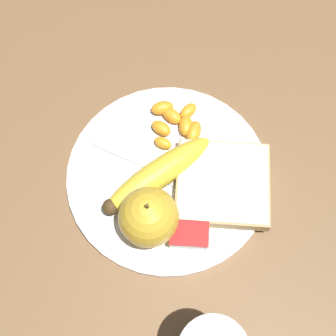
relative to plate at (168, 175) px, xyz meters
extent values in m
plane|color=brown|center=(0.00, 0.00, -0.01)|extent=(3.00, 3.00, 0.00)
cylinder|color=white|center=(0.00, 0.00, 0.00)|extent=(0.28, 0.28, 0.01)
torus|color=white|center=(0.00, 0.00, 0.00)|extent=(0.27, 0.27, 0.01)
sphere|color=gold|center=(-0.02, -0.07, 0.04)|extent=(0.08, 0.08, 0.08)
cylinder|color=brown|center=(-0.02, -0.07, 0.08)|extent=(0.00, 0.00, 0.01)
ellipsoid|color=yellow|center=(-0.01, -0.01, 0.02)|extent=(0.15, 0.14, 0.04)
sphere|color=#473319|center=(-0.07, -0.06, 0.02)|extent=(0.02, 0.02, 0.02)
cube|color=tan|center=(0.07, -0.01, 0.02)|extent=(0.12, 0.12, 0.02)
cube|color=beige|center=(0.07, -0.01, 0.02)|extent=(0.12, 0.11, 0.02)
cube|color=#B2B2B7|center=(-0.06, 0.02, 0.01)|extent=(0.12, 0.06, 0.00)
cube|color=#B2B2B7|center=(0.03, -0.01, 0.01)|extent=(0.06, 0.04, 0.00)
cube|color=white|center=(0.03, -0.08, 0.01)|extent=(0.05, 0.04, 0.02)
cube|color=#B21E1E|center=(0.03, -0.08, 0.02)|extent=(0.05, 0.04, 0.00)
ellipsoid|color=orange|center=(0.03, 0.03, 0.01)|extent=(0.02, 0.03, 0.01)
ellipsoid|color=orange|center=(-0.01, 0.07, 0.01)|extent=(0.04, 0.03, 0.02)
ellipsoid|color=orange|center=(0.02, 0.10, 0.01)|extent=(0.03, 0.03, 0.02)
ellipsoid|color=orange|center=(-0.01, 0.10, 0.01)|extent=(0.04, 0.03, 0.02)
ellipsoid|color=orange|center=(0.00, 0.09, 0.01)|extent=(0.04, 0.03, 0.02)
ellipsoid|color=orange|center=(0.03, 0.06, 0.01)|extent=(0.03, 0.04, 0.02)
ellipsoid|color=orange|center=(0.02, 0.07, 0.01)|extent=(0.02, 0.03, 0.02)
ellipsoid|color=orange|center=(-0.01, 0.04, 0.01)|extent=(0.03, 0.02, 0.01)
camera|label=1|loc=(0.02, -0.24, 0.60)|focal=50.00mm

